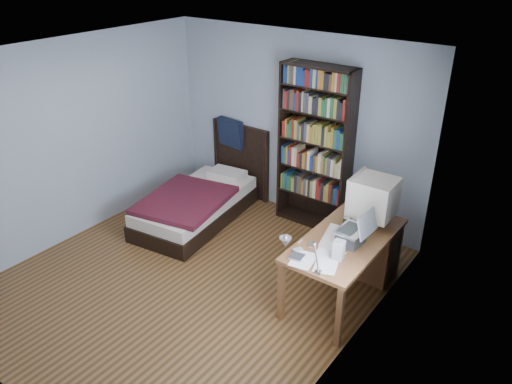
% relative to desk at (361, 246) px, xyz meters
% --- Properties ---
extents(room, '(4.20, 4.24, 2.50)m').
position_rel_desk_xyz_m(room, '(-1.48, -1.17, 0.84)').
color(room, '#493115').
rests_on(room, ground).
extents(desk, '(0.75, 1.50, 0.73)m').
position_rel_desk_xyz_m(desk, '(0.00, 0.00, 0.00)').
color(desk, brown).
rests_on(desk, floor).
extents(crt_monitor, '(0.47, 0.44, 0.52)m').
position_rel_desk_xyz_m(crt_monitor, '(0.05, 0.05, 0.61)').
color(crt_monitor, beige).
rests_on(crt_monitor, desk).
extents(laptop, '(0.33, 0.34, 0.40)m').
position_rel_desk_xyz_m(laptop, '(0.10, -0.48, 0.43)').
color(laptop, '#2D2D30').
rests_on(laptop, desk).
extents(desk_lamp, '(0.21, 0.46, 0.54)m').
position_rel_desk_xyz_m(desk_lamp, '(-0.03, -1.44, 0.75)').
color(desk_lamp, '#99999E').
rests_on(desk_lamp, desk).
extents(keyboard, '(0.28, 0.49, 0.04)m').
position_rel_desk_xyz_m(keyboard, '(-0.11, -0.49, 0.33)').
color(keyboard, beige).
rests_on(keyboard, desk).
extents(speaker, '(0.11, 0.11, 0.20)m').
position_rel_desk_xyz_m(speaker, '(0.11, -0.79, 0.42)').
color(speaker, '#949496').
rests_on(speaker, desk).
extents(soda_can, '(0.07, 0.07, 0.12)m').
position_rel_desk_xyz_m(soda_can, '(-0.10, -0.22, 0.38)').
color(soda_can, '#06330D').
rests_on(soda_can, desk).
extents(mouse, '(0.07, 0.12, 0.04)m').
position_rel_desk_xyz_m(mouse, '(0.00, -0.12, 0.34)').
color(mouse, silver).
rests_on(mouse, desk).
extents(phone_silver, '(0.08, 0.12, 0.02)m').
position_rel_desk_xyz_m(phone_silver, '(-0.22, -0.73, 0.33)').
color(phone_silver, silver).
rests_on(phone_silver, desk).
extents(phone_grey, '(0.09, 0.11, 0.02)m').
position_rel_desk_xyz_m(phone_grey, '(-0.28, -0.90, 0.33)').
color(phone_grey, '#949496').
rests_on(phone_grey, desk).
extents(external_drive, '(0.14, 0.14, 0.03)m').
position_rel_desk_xyz_m(external_drive, '(-0.21, -1.02, 0.33)').
color(external_drive, '#949496').
rests_on(external_drive, desk).
extents(bookshelf, '(0.97, 0.30, 2.15)m').
position_rel_desk_xyz_m(bookshelf, '(-1.08, 0.77, 0.67)').
color(bookshelf, black).
rests_on(bookshelf, floor).
extents(bed, '(1.21, 2.06, 1.16)m').
position_rel_desk_xyz_m(bed, '(-2.39, -0.02, -0.15)').
color(bed, black).
rests_on(bed, floor).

